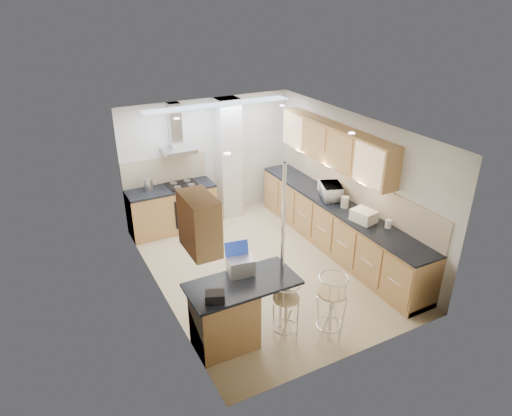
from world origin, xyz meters
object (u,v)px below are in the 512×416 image
microwave (331,192)px  bar_stool_near (286,312)px  laptop (241,266)px  bar_stool_end (331,308)px  bread_bin (364,216)px

microwave → bar_stool_near: size_ratio=0.54×
laptop → bar_stool_near: size_ratio=0.37×
bar_stool_end → bread_bin: bearing=-37.4°
bar_stool_end → laptop: bearing=67.1°
laptop → bread_bin: laptop is taller
bar_stool_end → microwave: bearing=-21.7°
bread_bin → bar_stool_end: bearing=-153.1°
bar_stool_near → bar_stool_end: bearing=-33.4°
microwave → bread_bin: (-0.07, -1.00, -0.04)m
laptop → bar_stool_end: (0.99, -0.73, -0.55)m
bar_stool_near → bar_stool_end: bar_stool_end is taller
bar_stool_near → microwave: bearing=33.9°
microwave → laptop: bearing=141.3°
bar_stool_near → bread_bin: bread_bin is taller
bread_bin → microwave: bearing=74.1°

